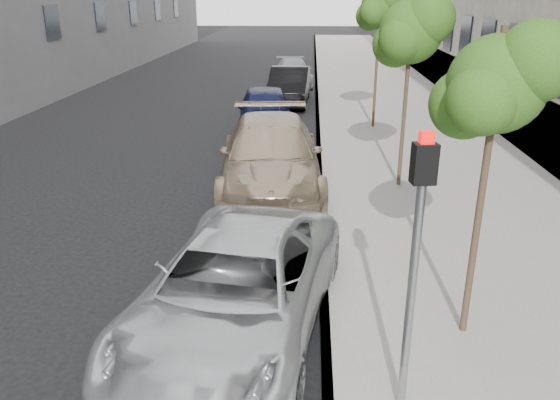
# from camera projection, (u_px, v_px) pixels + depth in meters

# --- Properties ---
(ground) EXTENTS (160.00, 160.00, 0.00)m
(ground) POSITION_uv_depth(u_px,v_px,m) (234.00, 399.00, 6.88)
(ground) COLOR black
(ground) RESTS_ON ground
(sidewalk) EXTENTS (6.40, 72.00, 0.14)m
(sidewalk) POSITION_uv_depth(u_px,v_px,m) (375.00, 87.00, 29.00)
(sidewalk) COLOR gray
(sidewalk) RESTS_ON ground
(curb) EXTENTS (0.15, 72.00, 0.14)m
(curb) POSITION_uv_depth(u_px,v_px,m) (316.00, 86.00, 29.17)
(curb) COLOR #9E9B93
(curb) RESTS_ON ground
(tree_near) EXTENTS (1.61, 1.41, 4.39)m
(tree_near) POSITION_uv_depth(u_px,v_px,m) (499.00, 84.00, 6.77)
(tree_near) COLOR #38281C
(tree_near) RESTS_ON sidewalk
(tree_mid) EXTENTS (1.80, 1.60, 4.69)m
(tree_mid) POSITION_uv_depth(u_px,v_px,m) (412.00, 31.00, 12.76)
(tree_mid) COLOR #38281C
(tree_mid) RESTS_ON sidewalk
(tree_far) EXTENTS (1.69, 1.49, 5.00)m
(tree_far) POSITION_uv_depth(u_px,v_px,m) (381.00, 7.00, 18.69)
(tree_far) COLOR #38281C
(tree_far) RESTS_ON sidewalk
(signal_pole) EXTENTS (0.26, 0.21, 3.38)m
(signal_pole) POSITION_uv_depth(u_px,v_px,m) (416.00, 249.00, 5.81)
(signal_pole) COLOR #939699
(signal_pole) RESTS_ON sidewalk
(minivan) EXTENTS (3.36, 5.78, 1.51)m
(minivan) POSITION_uv_depth(u_px,v_px,m) (236.00, 289.00, 7.94)
(minivan) COLOR silver
(minivan) RESTS_ON ground
(suv) EXTENTS (2.98, 6.35, 1.79)m
(suv) POSITION_uv_depth(u_px,v_px,m) (271.00, 156.00, 13.87)
(suv) COLOR tan
(suv) RESTS_ON ground
(sedan_blue) EXTENTS (2.36, 4.93, 1.63)m
(sedan_blue) POSITION_uv_depth(u_px,v_px,m) (265.00, 110.00, 19.60)
(sedan_blue) COLOR #0F1433
(sedan_blue) RESTS_ON ground
(sedan_black) EXTENTS (1.89, 4.94, 1.61)m
(sedan_black) POSITION_uv_depth(u_px,v_px,m) (289.00, 86.00, 24.72)
(sedan_black) COLOR black
(sedan_black) RESTS_ON ground
(sedan_rear) EXTENTS (2.39, 4.82, 1.35)m
(sedan_rear) POSITION_uv_depth(u_px,v_px,m) (293.00, 72.00, 29.85)
(sedan_rear) COLOR gray
(sedan_rear) RESTS_ON ground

